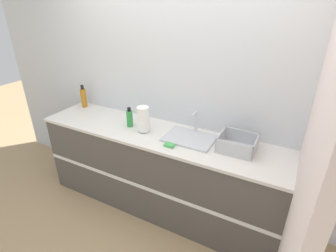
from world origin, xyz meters
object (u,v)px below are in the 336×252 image
at_px(dish_rack, 237,145).
at_px(bottle_green, 130,118).
at_px(sink, 190,137).
at_px(paper_towel_roll, 143,119).
at_px(bottle_amber, 84,97).

relative_size(dish_rack, bottle_green, 1.53).
bearing_deg(dish_rack, sink, -178.32).
xyz_separation_m(sink, paper_towel_roll, (-0.48, -0.07, 0.12)).
distance_m(paper_towel_roll, bottle_green, 0.20).
height_order(paper_towel_roll, bottle_green, paper_towel_roll).
bearing_deg(sink, paper_towel_roll, -171.54).
distance_m(sink, bottle_green, 0.67).
bearing_deg(bottle_green, bottle_amber, 167.17).
bearing_deg(bottle_green, paper_towel_roll, -8.83).
bearing_deg(paper_towel_roll, dish_rack, 5.19).
xyz_separation_m(paper_towel_roll, dish_rack, (0.93, 0.08, -0.08)).
bearing_deg(bottle_green, dish_rack, 2.81).
distance_m(bottle_amber, bottle_green, 0.84).
bearing_deg(dish_rack, bottle_amber, 176.12).
relative_size(paper_towel_roll, bottle_amber, 0.95).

